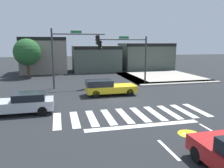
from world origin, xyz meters
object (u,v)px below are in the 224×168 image
Objects in this scene: traffic_signal_northwest at (72,48)px; roadside_tree at (27,52)px; traffic_signal_northeast at (126,51)px; car_yellow at (108,87)px; car_silver at (21,103)px.

roadside_tree is (-5.41, 8.57, -0.75)m from traffic_signal_northwest.
car_yellow is (-2.96, -4.30, -3.04)m from traffic_signal_northeast.
car_silver is at bearing -85.08° from roadside_tree.
traffic_signal_northwest reaches higher than car_silver.
car_silver is at bearing -150.00° from car_yellow.
car_yellow is 7.77m from car_silver.
traffic_signal_northwest reaches higher than car_yellow.
car_yellow is at bearing 55.49° from traffic_signal_northeast.
traffic_signal_northwest is at bearing -57.75° from roadside_tree.
traffic_signal_northeast is 1.30× the size of car_silver.
traffic_signal_northeast is at bearing 55.49° from car_yellow.
roadside_tree is at bearing -85.08° from car_silver.
car_silver is (-9.69, -8.19, -3.06)m from traffic_signal_northeast.
traffic_signal_northwest is 9.50m from car_silver.
car_yellow is at bearing -150.00° from car_silver.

